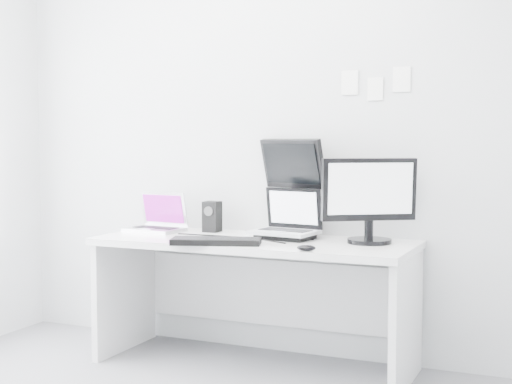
{
  "coord_description": "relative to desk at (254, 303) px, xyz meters",
  "views": [
    {
      "loc": [
        1.69,
        -2.57,
        1.29
      ],
      "look_at": [
        0.02,
        1.23,
        1.0
      ],
      "focal_mm": 52.27,
      "sensor_mm": 36.0,
      "label": 1
    }
  ],
  "objects": [
    {
      "name": "back_wall",
      "position": [
        0.0,
        0.35,
        0.99
      ],
      "size": [
        3.6,
        0.0,
        3.6
      ],
      "primitive_type": "plane",
      "rotation": [
        1.57,
        0.0,
        0.0
      ],
      "color": "silver",
      "rests_on": "ground"
    },
    {
      "name": "desk",
      "position": [
        0.0,
        0.0,
        0.0
      ],
      "size": [
        1.8,
        0.7,
        0.73
      ],
      "primitive_type": "cube",
      "color": "white",
      "rests_on": "ground"
    },
    {
      "name": "macbook",
      "position": [
        -0.71,
        0.09,
        0.49
      ],
      "size": [
        0.36,
        0.28,
        0.25
      ],
      "primitive_type": "cube",
      "rotation": [
        0.0,
        0.0,
        -0.1
      ],
      "color": "silver",
      "rests_on": "desk"
    },
    {
      "name": "speaker",
      "position": [
        -0.37,
        0.21,
        0.46
      ],
      "size": [
        0.11,
        0.11,
        0.19
      ],
      "primitive_type": "cube",
      "rotation": [
        0.0,
        0.0,
        -0.15
      ],
      "color": "black",
      "rests_on": "desk"
    },
    {
      "name": "dell_laptop",
      "position": [
        0.15,
        0.08,
        0.51
      ],
      "size": [
        0.39,
        0.32,
        0.29
      ],
      "primitive_type": "cube",
      "rotation": [
        0.0,
        0.0,
        -0.14
      ],
      "color": "#B5B8BD",
      "rests_on": "desk"
    },
    {
      "name": "rear_monitor",
      "position": [
        0.14,
        0.28,
        0.66
      ],
      "size": [
        0.46,
        0.28,
        0.58
      ],
      "primitive_type": "cube",
      "rotation": [
        0.0,
        0.0,
        -0.31
      ],
      "color": "black",
      "rests_on": "desk"
    },
    {
      "name": "samsung_monitor",
      "position": [
        0.64,
        0.1,
        0.61
      ],
      "size": [
        0.57,
        0.49,
        0.48
      ],
      "primitive_type": "cube",
      "rotation": [
        0.0,
        0.0,
        0.59
      ],
      "color": "black",
      "rests_on": "desk"
    },
    {
      "name": "keyboard",
      "position": [
        -0.11,
        -0.26,
        0.38
      ],
      "size": [
        0.51,
        0.31,
        0.03
      ],
      "primitive_type": "cube",
      "rotation": [
        0.0,
        0.0,
        0.32
      ],
      "color": "black",
      "rests_on": "desk"
    },
    {
      "name": "mouse",
      "position": [
        0.42,
        -0.3,
        0.38
      ],
      "size": [
        0.11,
        0.08,
        0.03
      ],
      "primitive_type": "ellipsoid",
      "rotation": [
        0.0,
        0.0,
        0.17
      ],
      "color": "black",
      "rests_on": "desk"
    },
    {
      "name": "wall_note_0",
      "position": [
        0.45,
        0.34,
        1.26
      ],
      "size": [
        0.1,
        0.0,
        0.14
      ],
      "primitive_type": "cube",
      "color": "white",
      "rests_on": "back_wall"
    },
    {
      "name": "wall_note_1",
      "position": [
        0.6,
        0.34,
        1.22
      ],
      "size": [
        0.09,
        0.0,
        0.13
      ],
      "primitive_type": "cube",
      "color": "white",
      "rests_on": "back_wall"
    },
    {
      "name": "wall_note_2",
      "position": [
        0.75,
        0.34,
        1.26
      ],
      "size": [
        0.1,
        0.0,
        0.14
      ],
      "primitive_type": "cube",
      "color": "white",
      "rests_on": "back_wall"
    }
  ]
}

